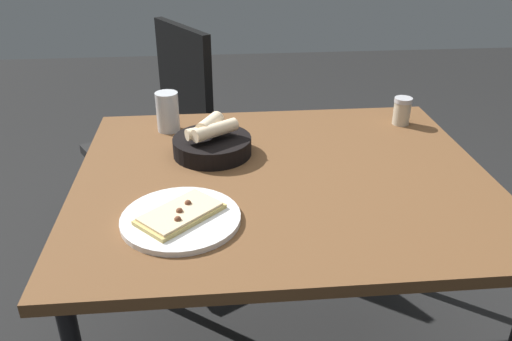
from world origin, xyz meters
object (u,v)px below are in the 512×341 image
Objects in this scene: beer_glass at (168,114)px; pepper_shaker at (402,112)px; bread_basket at (212,143)px; chair_near at (164,127)px; pizza_plate at (181,217)px; dining_table at (283,193)px.

pepper_shaker is (-0.76, 0.02, -0.02)m from beer_glass.
pepper_shaker is at bearing -164.35° from bread_basket.
chair_near is (0.83, -0.54, -0.25)m from pepper_shaker.
pizza_plate is 0.89m from pepper_shaker.
dining_table is 0.48m from beer_glass.
chair_near reaches higher than bread_basket.
beer_glass reaches higher than bread_basket.
pepper_shaker reaches higher than dining_table.
dining_table is 0.35m from pizza_plate.
dining_table is at bearing -141.65° from pizza_plate.
beer_glass is at bearing 97.16° from chair_near.
dining_table is 8.83× the size of beer_glass.
pizza_plate is 1.22× the size of bread_basket.
bread_basket is at bearing 125.12° from beer_glass.
bread_basket is (0.19, -0.14, 0.10)m from dining_table.
beer_glass is (0.06, -0.55, 0.04)m from pizza_plate.
pizza_plate is at bearing 96.02° from beer_glass.
chair_near reaches higher than beer_glass.
bread_basket is 0.65m from pepper_shaker.
beer_glass is 0.77m from pepper_shaker.
bread_basket is at bearing -36.60° from dining_table.
pepper_shaker is (-0.63, -0.18, 0.01)m from bread_basket.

